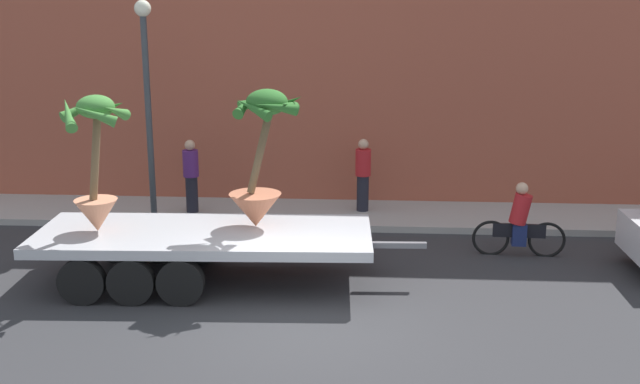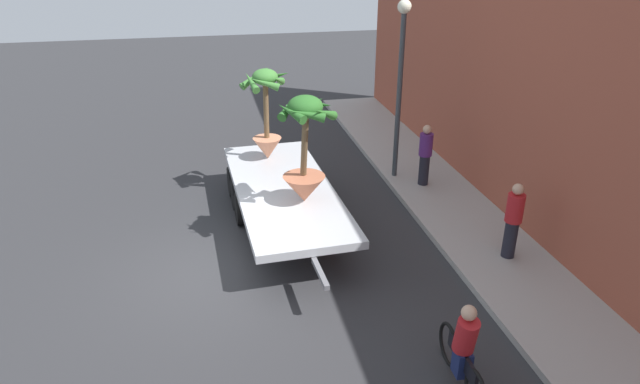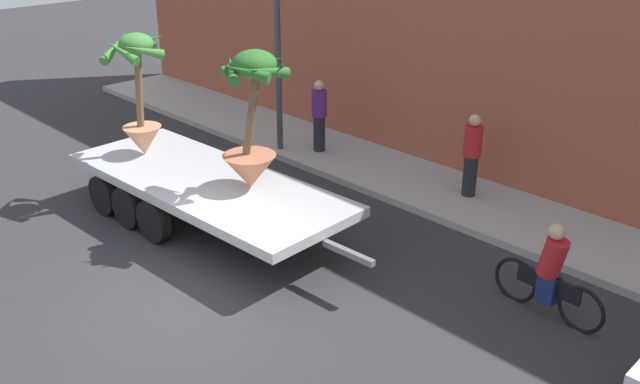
{
  "view_description": "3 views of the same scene",
  "coord_description": "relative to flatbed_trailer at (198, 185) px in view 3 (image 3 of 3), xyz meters",
  "views": [
    {
      "loc": [
        0.98,
        -11.16,
        5.1
      ],
      "look_at": [
        0.06,
        2.81,
        1.47
      ],
      "focal_mm": 43.05,
      "sensor_mm": 36.0,
      "label": 1
    },
    {
      "loc": [
        10.1,
        0.1,
        6.52
      ],
      "look_at": [
        -0.77,
        2.44,
        1.32
      ],
      "focal_mm": 31.29,
      "sensor_mm": 36.0,
      "label": 2
    },
    {
      "loc": [
        7.89,
        -4.9,
        5.94
      ],
      "look_at": [
        0.77,
        2.08,
        1.49
      ],
      "focal_mm": 38.71,
      "sensor_mm": 36.0,
      "label": 3
    }
  ],
  "objects": [
    {
      "name": "flatbed_trailer",
      "position": [
        0.0,
        0.0,
        0.0
      ],
      "size": [
        7.02,
        2.51,
        0.98
      ],
      "color": "#B7BABF",
      "rests_on": "ground"
    },
    {
      "name": "pedestrian_near_gate",
      "position": [
        -0.91,
        4.08,
        0.28
      ],
      "size": [
        0.36,
        0.36,
        1.71
      ],
      "color": "black",
      "rests_on": "sidewalk"
    },
    {
      "name": "street_lamp",
      "position": [
        -1.66,
        3.51,
        2.47
      ],
      "size": [
        0.36,
        0.36,
        4.83
      ],
      "color": "#383D42",
      "rests_on": "sidewalk"
    },
    {
      "name": "potted_palm_rear",
      "position": [
        1.26,
        0.35,
        1.39
      ],
      "size": [
        1.41,
        1.34,
        2.51
      ],
      "color": "#B26647",
      "rests_on": "flatbed_trailer"
    },
    {
      "name": "pedestrian_far_left",
      "position": [
        3.07,
        4.45,
        0.28
      ],
      "size": [
        0.36,
        0.36,
        1.71
      ],
      "color": "black",
      "rests_on": "sidewalk"
    },
    {
      "name": "potted_palm_middle",
      "position": [
        -1.58,
        -0.13,
        1.46
      ],
      "size": [
        1.24,
        1.37,
        2.45
      ],
      "color": "tan",
      "rests_on": "flatbed_trailer"
    },
    {
      "name": "sidewalk",
      "position": [
        2.22,
        4.31,
        -0.69
      ],
      "size": [
        24.0,
        2.2,
        0.15
      ],
      "primitive_type": "cube",
      "color": "#A39E99",
      "rests_on": "ground"
    },
    {
      "name": "building_facade",
      "position": [
        2.22,
        6.01,
        2.95
      ],
      "size": [
        24.0,
        1.2,
        7.43
      ],
      "primitive_type": "cube",
      "color": "#9E4C38",
      "rests_on": "ground"
    },
    {
      "name": "ground_plane",
      "position": [
        2.22,
        -1.79,
        -0.76
      ],
      "size": [
        60.0,
        60.0,
        0.0
      ],
      "primitive_type": "plane",
      "color": "#2D2D30"
    },
    {
      "name": "cyclist",
      "position": [
        6.22,
        1.89,
        -0.1
      ],
      "size": [
        1.84,
        0.36,
        1.54
      ],
      "color": "black",
      "rests_on": "ground"
    }
  ]
}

